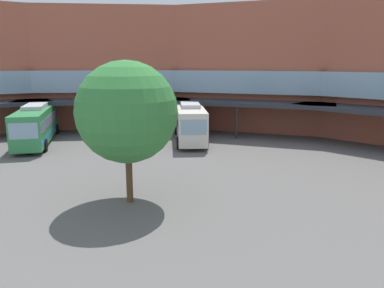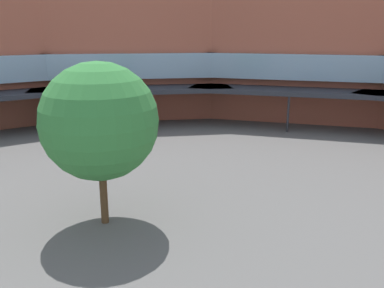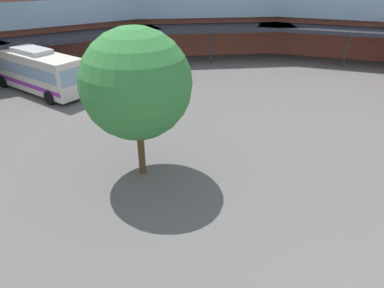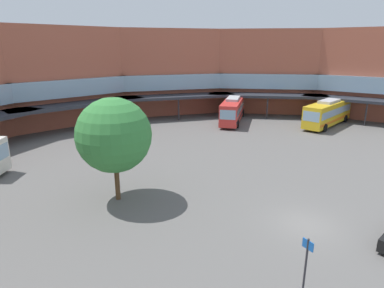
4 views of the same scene
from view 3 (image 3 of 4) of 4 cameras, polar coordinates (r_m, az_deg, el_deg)
The scene contains 3 objects.
station_building at distance 27.42m, azimuth -3.40°, elevation 20.00°, with size 85.26×50.49×13.70m.
bus_1 at distance 33.22m, azimuth -23.79°, elevation 10.79°, with size 7.81×9.67×3.70m.
plaza_tree at distance 17.40m, azimuth -8.94°, elevation 9.45°, with size 5.41×5.41×7.69m.
Camera 3 is at (-7.38, -3.64, 10.44)m, focal length 33.26 mm.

